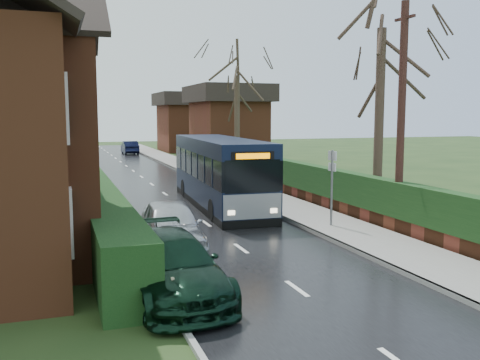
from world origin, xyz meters
name	(u,v)px	position (x,y,z in m)	size (l,w,h in m)	color
ground	(265,267)	(0.00, 0.00, 0.00)	(140.00, 140.00, 0.00)	#33471E
road	(182,206)	(0.00, 10.00, 0.01)	(6.00, 100.00, 0.02)	black
pavement	(271,200)	(4.25, 10.00, 0.07)	(2.50, 100.00, 0.14)	slate
kerb_right	(247,202)	(3.05, 10.00, 0.07)	(0.12, 100.00, 0.14)	gray
kerb_left	(112,210)	(-3.05, 10.00, 0.05)	(0.12, 100.00, 0.10)	gray
front_hedge	(101,214)	(-3.90, 5.00, 0.80)	(1.20, 16.00, 1.60)	black
picket_fence	(124,223)	(-3.15, 5.00, 0.45)	(0.10, 16.00, 0.90)	tan
right_wall_hedge	(301,179)	(5.80, 10.00, 1.02)	(0.60, 50.00, 1.80)	brown
bus	(220,173)	(1.61, 9.53, 1.50)	(2.83, 10.09, 3.03)	black
car_silver	(171,226)	(-2.04, 2.55, 0.75)	(1.77, 4.40, 1.50)	silver
car_green	(170,266)	(-2.90, -1.49, 0.70)	(1.97, 4.84, 1.40)	black
car_distant	(130,148)	(2.00, 43.19, 0.68)	(1.44, 4.13, 1.36)	black
bus_stop_sign	(332,177)	(4.00, 3.70, 1.87)	(0.12, 0.43, 2.84)	slate
telegraph_pole	(401,119)	(5.80, 2.30, 3.94)	(0.27, 1.00, 7.78)	black
tree_right_near	(382,14)	(6.30, 4.35, 7.73)	(4.79, 4.79, 10.35)	#3B2B22
tree_right_far	(237,68)	(6.08, 20.38, 7.05)	(4.89, 4.89, 9.44)	#392D21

